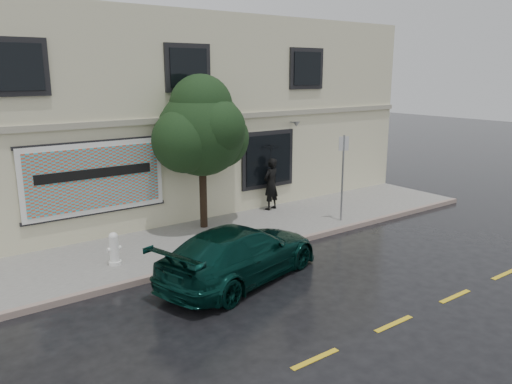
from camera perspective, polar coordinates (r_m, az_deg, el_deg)
ground at (r=13.23m, az=3.42°, el=-9.01°), size 90.00×90.00×0.00m
sidewalk at (r=15.68m, az=-4.19°, el=-5.07°), size 20.00×3.50×0.15m
curb at (r=14.30m, az=-0.43°, el=-6.89°), size 20.00×0.18×0.16m
road_marking at (r=11.02m, az=15.46°, el=-14.31°), size 19.00×0.12×0.01m
building at (r=20.04m, az=-13.24°, el=8.69°), size 20.00×8.12×7.00m
billboard at (r=15.33m, az=-17.90°, el=1.53°), size 4.30×0.16×2.20m
car at (r=12.47m, az=-1.80°, el=-7.01°), size 5.14×3.31×1.38m
pedestrian at (r=18.17m, az=1.72°, el=0.92°), size 0.78×0.61×1.90m
umbrella at (r=17.93m, az=1.75°, el=5.02°), size 1.30×1.30×0.73m
street_tree at (r=15.79m, az=-6.23°, el=6.73°), size 2.73×2.73×4.45m
fire_hydrant at (r=13.61m, az=-15.91°, el=-6.26°), size 0.36×0.34×0.88m
sign_pole at (r=16.86m, az=9.88°, el=2.41°), size 0.35×0.13×2.91m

